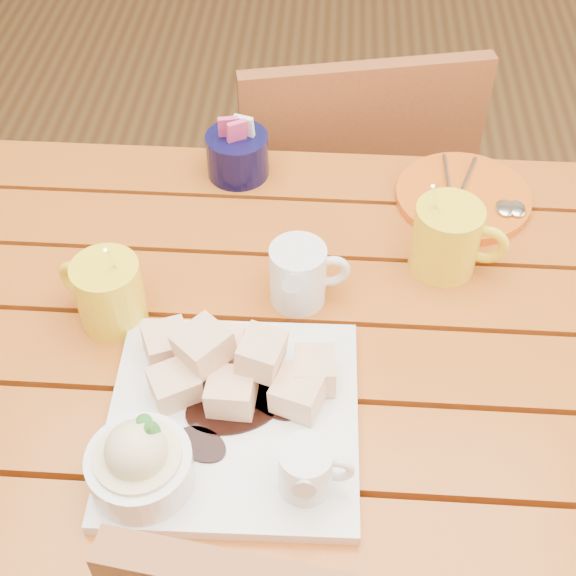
# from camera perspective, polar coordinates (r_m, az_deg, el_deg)

# --- Properties ---
(table) EXTENTS (1.20, 0.79, 0.75)m
(table) POSITION_cam_1_polar(r_m,az_deg,el_deg) (1.03, -2.01, -8.58)
(table) COLOR #A84A15
(table) RESTS_ON ground
(dessert_plate) EXTENTS (0.28, 0.28, 0.11)m
(dessert_plate) POSITION_cam_1_polar(r_m,az_deg,el_deg) (0.86, -5.48, -9.47)
(dessert_plate) COLOR white
(dessert_plate) RESTS_ON table
(coffee_mug_left) EXTENTS (0.11, 0.08, 0.13)m
(coffee_mug_left) POSITION_cam_1_polar(r_m,az_deg,el_deg) (0.97, -12.70, -0.26)
(coffee_mug_left) COLOR yellow
(coffee_mug_left) RESTS_ON table
(coffee_mug_right) EXTENTS (0.12, 0.09, 0.14)m
(coffee_mug_right) POSITION_cam_1_polar(r_m,az_deg,el_deg) (1.03, 11.32, 3.54)
(coffee_mug_right) COLOR yellow
(coffee_mug_right) RESTS_ON table
(cream_pitcher) EXTENTS (0.10, 0.08, 0.08)m
(cream_pitcher) POSITION_cam_1_polar(r_m,az_deg,el_deg) (0.97, 0.83, 1.00)
(cream_pitcher) COLOR white
(cream_pitcher) RESTS_ON table
(sugar_caddy) EXTENTS (0.09, 0.09, 0.10)m
(sugar_caddy) POSITION_cam_1_polar(r_m,az_deg,el_deg) (1.17, -3.61, 9.51)
(sugar_caddy) COLOR black
(sugar_caddy) RESTS_ON table
(orange_saucer) EXTENTS (0.19, 0.19, 0.02)m
(orange_saucer) POSITION_cam_1_polar(r_m,az_deg,el_deg) (1.16, 12.43, 6.35)
(orange_saucer) COLOR #D25912
(orange_saucer) RESTS_ON table
(chair_far) EXTENTS (0.47, 0.47, 0.84)m
(chair_far) POSITION_cam_1_polar(r_m,az_deg,el_deg) (1.56, 3.91, 5.74)
(chair_far) COLOR brown
(chair_far) RESTS_ON ground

